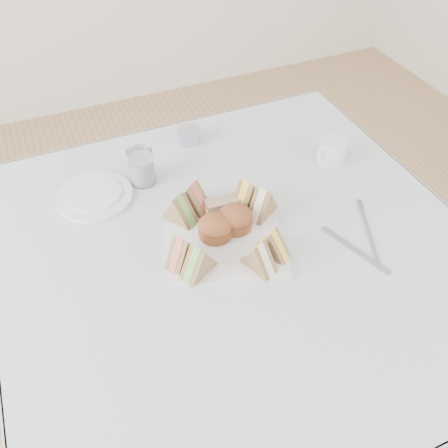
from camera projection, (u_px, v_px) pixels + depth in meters
name	position (u px, v px, depth m)	size (l,w,h in m)	color
floor	(234.00, 398.00, 1.56)	(4.00, 4.00, 0.00)	#9E7751
table	(236.00, 338.00, 1.30)	(0.90, 0.90, 0.74)	brown
tablecloth	(239.00, 246.00, 1.04)	(1.02, 1.02, 0.01)	#B4BBC5
serving_plate	(224.00, 238.00, 1.04)	(0.25, 0.25, 0.01)	silver
sandwich_fl_a	(182.00, 249.00, 0.96)	(0.08, 0.04, 0.07)	brown
sandwich_fl_b	(198.00, 260.00, 0.94)	(0.08, 0.04, 0.07)	brown
sandwich_fr_a	(272.00, 243.00, 0.98)	(0.08, 0.04, 0.07)	brown
sandwich_fr_b	(259.00, 255.00, 0.95)	(0.08, 0.04, 0.07)	brown
sandwich_bl_a	(179.00, 208.00, 1.05)	(0.08, 0.04, 0.07)	brown
sandwich_bl_b	(193.00, 197.00, 1.07)	(0.09, 0.04, 0.08)	brown
sandwich_br_a	(262.00, 202.00, 1.06)	(0.08, 0.04, 0.07)	brown
sandwich_br_b	(246.00, 194.00, 1.08)	(0.08, 0.04, 0.07)	brown
scone_left	(215.00, 227.00, 1.02)	(0.08, 0.08, 0.05)	#9D542F
scone_right	(235.00, 218.00, 1.04)	(0.08, 0.08, 0.05)	#9D542F
pastry_slice	(222.00, 206.00, 1.08)	(0.08, 0.03, 0.04)	tan
side_plate	(95.00, 196.00, 1.14)	(0.18, 0.18, 0.01)	silver
water_glass	(142.00, 167.00, 1.16)	(0.06, 0.06, 0.09)	white
tea_strainer	(189.00, 136.00, 1.30)	(0.07, 0.07, 0.04)	silver
knife	(355.00, 250.00, 1.02)	(0.01, 0.18, 0.00)	silver
fork	(369.00, 234.00, 1.06)	(0.01, 0.16, 0.00)	silver
creamer_jug	(332.00, 152.00, 1.23)	(0.07, 0.07, 0.06)	silver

